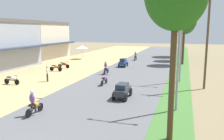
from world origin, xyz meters
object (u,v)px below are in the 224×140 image
(parked_motorbike_second, at_px, (12,80))
(parked_motorbike_fourth, at_px, (64,65))
(vendor_umbrella, at_px, (82,47))
(motorbike_ahead_fourth, at_px, (106,68))
(median_tree_third, at_px, (185,25))
(median_tree_fourth, at_px, (183,21))
(pedestrian_on_shoulder, at_px, (47,73))
(streetlamp_mid, at_px, (181,40))
(car_hatchback_blue, at_px, (123,62))
(motorbike_ahead_third, at_px, (104,80))
(motorbike_ahead_second, at_px, (34,103))
(car_sedan_charcoal, at_px, (122,90))
(streetlamp_near, at_px, (179,44))
(parked_motorbike_third, at_px, (56,67))
(streetlamp_far, at_px, (184,36))
(motorbike_ahead_fifth, at_px, (136,56))
(median_tree_second, at_px, (184,22))
(utility_pole_near, at_px, (208,34))

(parked_motorbike_second, bearing_deg, parked_motorbike_fourth, 90.37)
(vendor_umbrella, bearing_deg, motorbike_ahead_fourth, -54.97)
(median_tree_third, distance_m, median_tree_fourth, 6.71)
(parked_motorbike_fourth, distance_m, pedestrian_on_shoulder, 8.79)
(streetlamp_mid, xyz_separation_m, car_hatchback_blue, (-8.21, 7.98, -3.71))
(vendor_umbrella, bearing_deg, car_hatchback_blue, -35.30)
(car_hatchback_blue, xyz_separation_m, motorbike_ahead_third, (1.11, -11.56, -0.17))
(pedestrian_on_shoulder, distance_m, motorbike_ahead_second, 10.03)
(car_sedan_charcoal, bearing_deg, streetlamp_near, -21.29)
(vendor_umbrella, xyz_separation_m, streetlamp_near, (17.97, -24.01, 2.26))
(parked_motorbike_third, relative_size, streetlamp_far, 0.25)
(parked_motorbike_fourth, height_order, streetlamp_far, streetlamp_far)
(parked_motorbike_second, xyz_separation_m, motorbike_ahead_fourth, (7.22, 7.95, 0.30))
(vendor_umbrella, height_order, motorbike_ahead_second, vendor_umbrella)
(median_tree_third, relative_size, car_sedan_charcoal, 3.58)
(streetlamp_near, bearing_deg, motorbike_ahead_fifth, 107.79)
(pedestrian_on_shoulder, xyz_separation_m, streetlamp_far, (13.37, 26.62, 3.32))
(median_tree_fourth, xyz_separation_m, motorbike_ahead_fourth, (-8.57, -23.49, -6.40))
(car_sedan_charcoal, height_order, motorbike_ahead_second, motorbike_ahead_second)
(median_tree_second, distance_m, median_tree_fourth, 11.95)
(streetlamp_far, bearing_deg, parked_motorbike_second, -118.96)
(parked_motorbike_third, bearing_deg, streetlamp_near, -34.82)
(parked_motorbike_third, relative_size, pedestrian_on_shoulder, 1.11)
(parked_motorbike_fourth, distance_m, streetlamp_mid, 17.11)
(median_tree_third, xyz_separation_m, median_tree_fourth, (-0.30, 6.65, 0.89))
(parked_motorbike_third, height_order, median_tree_fourth, median_tree_fourth)
(parked_motorbike_fourth, xyz_separation_m, pedestrian_on_shoulder, (2.69, -8.36, 0.41))
(streetlamp_far, xyz_separation_m, motorbike_ahead_fifth, (-7.96, -7.01, -3.43))
(parked_motorbike_fourth, height_order, utility_pole_near, utility_pole_near)
(streetlamp_far, relative_size, motorbike_ahead_fourth, 4.04)
(parked_motorbike_third, bearing_deg, vendor_umbrella, 99.44)
(pedestrian_on_shoulder, height_order, car_hatchback_blue, pedestrian_on_shoulder)
(motorbike_ahead_fourth, bearing_deg, parked_motorbike_second, -132.24)
(utility_pole_near, bearing_deg, motorbike_ahead_fourth, 160.97)
(streetlamp_far, distance_m, motorbike_ahead_fifth, 11.15)
(median_tree_second, distance_m, car_sedan_charcoal, 22.06)
(parked_motorbike_second, distance_m, motorbike_ahead_third, 9.26)
(streetlamp_far, bearing_deg, pedestrian_on_shoulder, -116.67)
(vendor_umbrella, height_order, median_tree_fourth, median_tree_fourth)
(car_sedan_charcoal, bearing_deg, parked_motorbike_fourth, 134.85)
(streetlamp_near, distance_m, streetlamp_mid, 9.13)
(median_tree_second, xyz_separation_m, car_sedan_charcoal, (-4.28, -20.80, -5.97))
(streetlamp_mid, height_order, motorbike_ahead_fifth, streetlamp_mid)
(parked_motorbike_fourth, xyz_separation_m, motorbike_ahead_third, (8.95, -8.01, 0.02))
(motorbike_ahead_second, bearing_deg, median_tree_fourth, 77.47)
(streetlamp_near, bearing_deg, median_tree_fourth, 90.33)
(streetlamp_mid, relative_size, motorbike_ahead_fifth, 4.23)
(median_tree_second, relative_size, motorbike_ahead_fourth, 4.69)
(parked_motorbike_second, xyz_separation_m, streetlamp_mid, (15.99, 6.20, 3.91))
(pedestrian_on_shoulder, bearing_deg, motorbike_ahead_fifth, 74.58)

